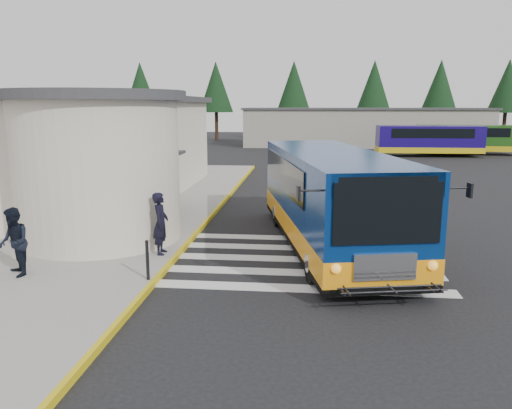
# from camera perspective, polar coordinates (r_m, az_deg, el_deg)

# --- Properties ---
(ground) EXTENTS (140.00, 140.00, 0.00)m
(ground) POSITION_cam_1_polar(r_m,az_deg,el_deg) (15.70, 6.51, -5.43)
(ground) COLOR black
(ground) RESTS_ON ground
(sidewalk) EXTENTS (10.00, 34.00, 0.15)m
(sidewalk) POSITION_cam_1_polar(r_m,az_deg,el_deg) (21.41, -18.47, -1.22)
(sidewalk) COLOR gray
(sidewalk) RESTS_ON ground
(curb_strip) EXTENTS (0.12, 34.00, 0.16)m
(curb_strip) POSITION_cam_1_polar(r_m,az_deg,el_deg) (19.91, -5.35, -1.58)
(curb_strip) COLOR gold
(curb_strip) RESTS_ON ground
(station_building) EXTENTS (12.70, 18.70, 4.80)m
(station_building) POSITION_cam_1_polar(r_m,az_deg,el_deg) (24.44, -20.03, 6.08)
(station_building) COLOR beige
(station_building) RESTS_ON ground
(crosswalk) EXTENTS (8.00, 5.35, 0.01)m
(crosswalk) POSITION_cam_1_polar(r_m,az_deg,el_deg) (14.93, 4.62, -6.25)
(crosswalk) COLOR silver
(crosswalk) RESTS_ON ground
(depot_building) EXTENTS (26.40, 8.40, 4.20)m
(depot_building) POSITION_cam_1_polar(r_m,az_deg,el_deg) (57.43, 12.15, 8.66)
(depot_building) COLOR gray
(depot_building) RESTS_ON ground
(tree_line) EXTENTS (58.40, 4.40, 10.00)m
(tree_line) POSITION_cam_1_polar(r_m,az_deg,el_deg) (65.41, 11.81, 13.05)
(tree_line) COLOR black
(tree_line) RESTS_ON ground
(transit_bus) EXTENTS (5.32, 11.19, 3.07)m
(transit_bus) POSITION_cam_1_polar(r_m,az_deg,el_deg) (16.09, 8.50, 0.31)
(transit_bus) COLOR navy
(transit_bus) RESTS_ON ground
(pedestrian_a) EXTENTS (0.50, 0.71, 1.85)m
(pedestrian_a) POSITION_cam_1_polar(r_m,az_deg,el_deg) (14.98, -10.84, -2.13)
(pedestrian_a) COLOR black
(pedestrian_a) RESTS_ON sidewalk
(pedestrian_b) EXTENTS (1.08, 1.10, 1.79)m
(pedestrian_b) POSITION_cam_1_polar(r_m,az_deg,el_deg) (14.25, -25.93, -3.90)
(pedestrian_b) COLOR black
(pedestrian_b) RESTS_ON sidewalk
(bollard) EXTENTS (0.08, 0.08, 1.03)m
(bollard) POSITION_cam_1_polar(r_m,az_deg,el_deg) (12.94, -12.30, -6.22)
(bollard) COLOR black
(bollard) RESTS_ON sidewalk
(far_bus_a) EXTENTS (9.07, 2.63, 2.33)m
(far_bus_a) POSITION_cam_1_polar(r_m,az_deg,el_deg) (47.28, 19.14, 7.06)
(far_bus_a) COLOR #150759
(far_bus_a) RESTS_ON ground
(far_bus_b) EXTENTS (9.18, 3.54, 2.31)m
(far_bus_b) POSITION_cam_1_polar(r_m,az_deg,el_deg) (50.70, 22.87, 7.03)
(far_bus_b) COLOR #1F4E14
(far_bus_b) RESTS_ON ground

